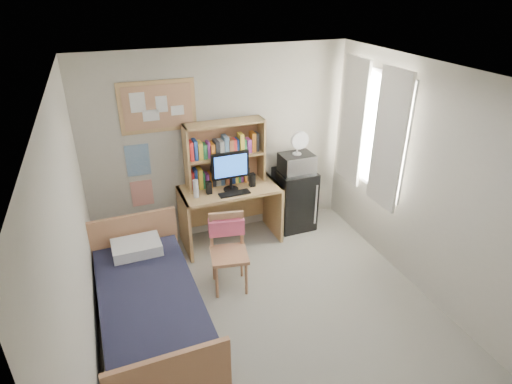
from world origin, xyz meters
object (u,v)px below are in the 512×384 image
object	(u,v)px
speaker_right	(252,180)
desk_fan	(297,144)
bed	(151,313)
bulletin_board	(158,107)
monitor	(230,171)
speaker_left	(209,188)
microwave	(297,163)
mini_fridge	(294,199)
desk	(230,215)
desk_chair	(229,254)

from	to	relation	value
speaker_right	desk_fan	size ratio (longest dim) A/B	0.59
bed	speaker_right	bearing A→B (deg)	38.89
bulletin_board	monitor	size ratio (longest dim) A/B	1.76
bed	speaker_left	distance (m)	1.79
monitor	desk_fan	world-z (taller)	desk_fan
speaker_left	microwave	xyz separation A→B (m)	(1.30, 0.12, 0.11)
speaker_left	desk_fan	size ratio (longest dim) A/B	0.54
speaker_right	bulletin_board	bearing A→B (deg)	159.01
speaker_left	desk_fan	xyz separation A→B (m)	(1.30, 0.12, 0.40)
monitor	microwave	world-z (taller)	monitor
mini_fridge	desk_fan	world-z (taller)	desk_fan
speaker_right	speaker_left	bearing A→B (deg)	180.00
bulletin_board	desk_fan	distance (m)	1.91
bulletin_board	desk	size ratio (longest dim) A/B	0.71
mini_fridge	microwave	size ratio (longest dim) A/B	1.96
mini_fridge	speaker_left	world-z (taller)	speaker_left
speaker_left	speaker_right	size ratio (longest dim) A/B	0.92
bulletin_board	desk	distance (m)	1.73
desk_chair	microwave	size ratio (longest dim) A/B	2.05
mini_fridge	monitor	world-z (taller)	monitor
monitor	microwave	xyz separation A→B (m)	(1.00, 0.11, -0.07)
desk_chair	speaker_left	bearing A→B (deg)	98.71
bulletin_board	speaker_right	world-z (taller)	bulletin_board
desk	monitor	size ratio (longest dim) A/B	2.47
microwave	desk	bearing A→B (deg)	-178.48
bulletin_board	bed	xyz separation A→B (m)	(-0.50, -1.75, -1.65)
bed	monitor	world-z (taller)	monitor
desk	desk_fan	xyz separation A→B (m)	(1.00, 0.05, 0.89)
bulletin_board	bed	bearing A→B (deg)	-105.91
bulletin_board	desk	bearing A→B (deg)	-22.97
bulletin_board	desk_chair	distance (m)	2.01
bulletin_board	desk_chair	world-z (taller)	bulletin_board
microwave	desk_fan	distance (m)	0.29
bulletin_board	desk	xyz separation A→B (m)	(0.79, -0.33, -1.51)
microwave	bed	bearing A→B (deg)	-148.60
monitor	desk	bearing A→B (deg)	90.00
speaker_left	speaker_right	distance (m)	0.60
bulletin_board	mini_fridge	bearing A→B (deg)	-8.45
monitor	speaker_right	size ratio (longest dim) A/B	2.93
desk_chair	speaker_left	size ratio (longest dim) A/B	5.53
mini_fridge	speaker_right	xyz separation A→B (m)	(-0.70, -0.12, 0.47)
bulletin_board	desk_fan	size ratio (longest dim) A/B	3.03
bed	desk_chair	bearing A→B (deg)	23.04
mini_fridge	microwave	xyz separation A→B (m)	(0.00, -0.02, 0.58)
mini_fridge	bed	world-z (taller)	mini_fridge
microwave	speaker_left	bearing A→B (deg)	-176.15
mini_fridge	desk_fan	distance (m)	0.86
desk	monitor	bearing A→B (deg)	-90.00
desk_fan	speaker_left	bearing A→B (deg)	-176.15
bed	speaker_right	distance (m)	2.19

